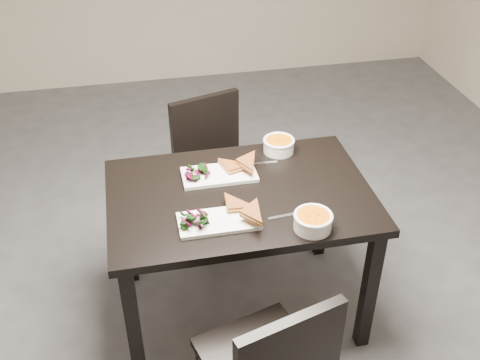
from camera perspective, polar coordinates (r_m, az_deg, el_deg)
The scene contains 13 objects.
ground at distance 3.41m, azimuth -2.07°, elevation -7.31°, with size 5.00×5.00×0.00m, color #47474C.
table at distance 2.67m, azimuth 0.00°, elevation -2.98°, with size 1.20×0.80×0.75m.
chair_far at distance 3.32m, azimuth -2.54°, elevation 1.84°, with size 0.52×0.52×0.85m.
plate_near at distance 2.43m, azimuth -2.15°, elevation -4.11°, with size 0.34×0.17×0.02m, color white.
sandwich_near at distance 2.43m, azimuth -0.72°, elevation -3.03°, with size 0.17×0.13×0.06m, color #A64F22, non-canonical shape.
salad_near at distance 2.40m, azimuth -4.52°, elevation -3.81°, with size 0.11×0.10×0.05m, color black, non-canonical shape.
soup_bowl_near at distance 2.40m, azimuth 7.27°, elevation -4.00°, with size 0.17×0.17×0.07m.
cutlery_near at distance 2.49m, azimuth 4.77°, elevation -3.48°, with size 0.18×0.02×0.00m, color silver.
plate_far at distance 2.72m, azimuth -2.08°, elevation 0.54°, with size 0.35×0.18×0.02m, color white.
sandwich_far at distance 2.69m, azimuth -0.68°, elevation 1.18°, with size 0.18×0.13×0.06m, color #A64F22, non-canonical shape.
salad_far at distance 2.69m, azimuth -4.20°, elevation 0.87°, with size 0.11×0.10×0.05m, color black, non-canonical shape.
soup_bowl_far at distance 2.89m, azimuth 3.87°, elevation 3.55°, with size 0.16×0.16×0.07m.
cutlery_far at distance 2.81m, azimuth 1.93°, elevation 1.67°, with size 0.18×0.02×0.00m, color silver.
Camera 1 is at (-0.40, -2.51, 2.28)m, focal length 42.97 mm.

